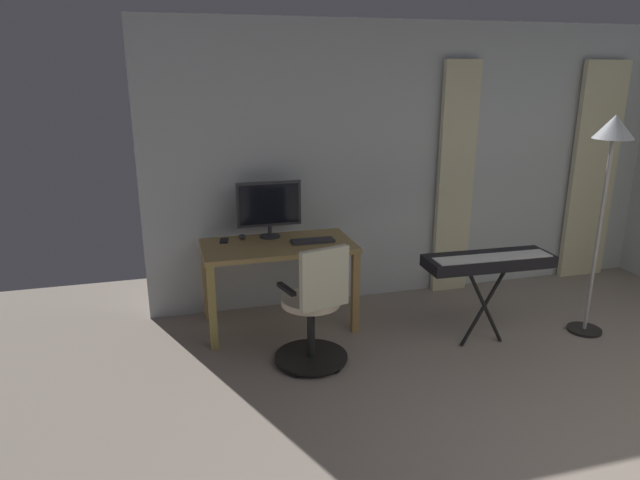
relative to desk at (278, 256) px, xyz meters
name	(u,v)px	position (x,y,z in m)	size (l,w,h in m)	color
back_room_partition	(418,163)	(-1.48, -0.48, 0.65)	(5.14, 0.10, 2.57)	silver
curtain_left_panel	(593,173)	(-3.41, -0.37, 0.48)	(0.52, 0.06, 2.23)	beige
curtain_right_panel	(455,180)	(-1.83, -0.37, 0.48)	(0.36, 0.06, 2.23)	beige
desk	(278,256)	(0.00, 0.00, 0.00)	(1.26, 0.67, 0.74)	#AA8B50
office_chair	(315,311)	(-0.12, 0.76, -0.19)	(0.56, 0.56, 0.96)	black
computer_monitor	(269,206)	(0.03, -0.22, 0.38)	(0.56, 0.18, 0.49)	#333338
computer_keyboard	(313,241)	(-0.29, 0.04, 0.12)	(0.36, 0.13, 0.02)	#333338
computer_mouse	(242,236)	(0.27, -0.23, 0.12)	(0.06, 0.10, 0.04)	#333338
cell_phone_by_monitor	(224,241)	(0.43, -0.19, 0.11)	(0.07, 0.14, 0.01)	black
piano_keyboard	(488,263)	(-1.51, 0.80, 0.06)	(1.02, 0.35, 0.77)	black
floor_lamp	(610,155)	(-2.48, 0.82, 0.87)	(0.31, 0.31, 1.82)	black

